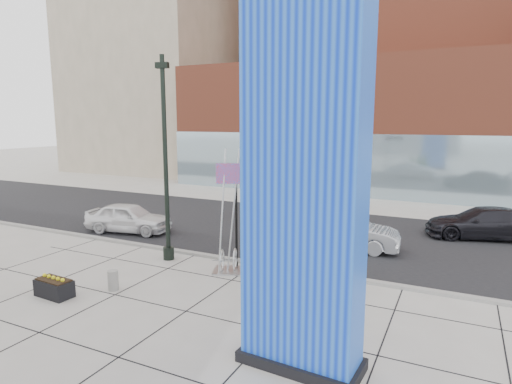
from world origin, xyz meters
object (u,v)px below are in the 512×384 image
at_px(lamp_post, 166,179).
at_px(concrete_bollard, 113,280).
at_px(public_art_sculpture, 241,240).
at_px(car_white_west, 129,218).
at_px(car_silver_mid, 346,232).
at_px(blue_pylon, 304,171).
at_px(overhead_street_sign, 252,182).

relative_size(lamp_post, concrete_bollard, 11.95).
height_order(lamp_post, public_art_sculpture, lamp_post).
height_order(public_art_sculpture, car_white_west, public_art_sculpture).
bearing_deg(public_art_sculpture, concrete_bollard, -152.37).
bearing_deg(car_silver_mid, blue_pylon, -176.29).
bearing_deg(concrete_bollard, public_art_sculpture, 48.62).
bearing_deg(overhead_street_sign, concrete_bollard, -119.81).
height_order(public_art_sculpture, overhead_street_sign, public_art_sculpture).
relative_size(blue_pylon, car_silver_mid, 2.05).
xyz_separation_m(blue_pylon, car_white_west, (-12.87, 8.09, -4.07)).
distance_m(lamp_post, overhead_street_sign, 3.91).
bearing_deg(car_silver_mid, public_art_sculpture, 144.24).
xyz_separation_m(concrete_bollard, overhead_street_sign, (3.54, 4.10, 3.25)).
height_order(blue_pylon, concrete_bollard, blue_pylon).
bearing_deg(concrete_bollard, lamp_post, 95.46).
distance_m(lamp_post, public_art_sculpture, 4.25).
distance_m(blue_pylon, car_white_west, 15.73).
bearing_deg(blue_pylon, lamp_post, 150.52).
height_order(blue_pylon, lamp_post, blue_pylon).
xyz_separation_m(public_art_sculpture, concrete_bollard, (-3.25, -3.69, -0.94)).
bearing_deg(car_silver_mid, car_white_west, 96.21).
relative_size(lamp_post, overhead_street_sign, 2.07).
distance_m(public_art_sculpture, car_silver_mid, 5.80).
distance_m(lamp_post, car_silver_mid, 8.70).
distance_m(public_art_sculpture, car_white_west, 8.87).
xyz_separation_m(car_white_west, car_silver_mid, (11.42, 2.13, 0.01)).
relative_size(overhead_street_sign, car_silver_mid, 0.86).
bearing_deg(lamp_post, car_white_west, 149.76).
height_order(blue_pylon, public_art_sculpture, blue_pylon).
xyz_separation_m(concrete_bollard, car_white_west, (-5.16, 6.49, 0.43)).
relative_size(public_art_sculpture, overhead_street_sign, 1.19).
bearing_deg(car_white_west, public_art_sculpture, -119.69).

